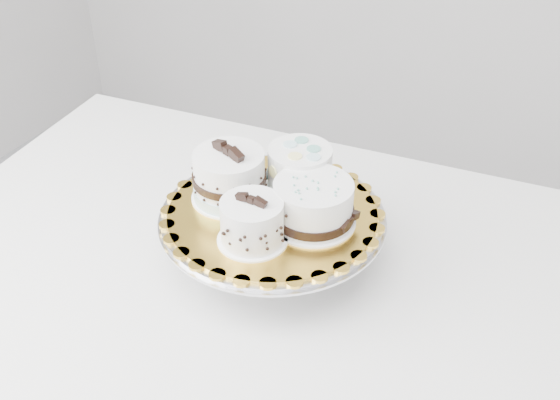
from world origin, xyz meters
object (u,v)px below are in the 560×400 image
at_px(cake_board, 272,213).
at_px(cake_dots, 300,169).
at_px(table, 271,304).
at_px(cake_ribbon, 314,205).
at_px(cake_swirl, 252,223).
at_px(cake_stand, 273,229).
at_px(cake_banded, 229,178).

distance_m(cake_board, cake_dots, 0.08).
bearing_deg(cake_dots, table, -100.38).
bearing_deg(table, cake_dots, 81.00).
xyz_separation_m(cake_dots, cake_ribbon, (0.06, -0.07, -0.01)).
relative_size(cake_swirl, cake_dots, 0.84).
relative_size(cake_stand, cake_swirl, 3.40).
distance_m(cake_swirl, cake_ribbon, 0.10).
bearing_deg(cake_board, cake_ribbon, 4.24).
height_order(cake_stand, cake_dots, cake_dots).
height_order(cake_swirl, cake_dots, cake_swirl).
height_order(cake_board, cake_ribbon, cake_ribbon).
height_order(cake_stand, cake_swirl, cake_swirl).
bearing_deg(cake_ribbon, table, -155.41).
xyz_separation_m(cake_board, cake_swirl, (0.01, -0.07, 0.03)).
bearing_deg(cake_swirl, cake_dots, 90.44).
distance_m(cake_stand, cake_swirl, 0.10).
bearing_deg(cake_banded, cake_stand, 18.73).
distance_m(cake_banded, cake_dots, 0.11).
height_order(cake_board, cake_banded, cake_banded).
bearing_deg(cake_ribbon, cake_dots, 135.75).
xyz_separation_m(cake_banded, cake_dots, (0.08, 0.07, 0.00)).
bearing_deg(cake_ribbon, cake_board, -169.60).
relative_size(cake_board, cake_swirl, 3.12).
relative_size(table, cake_stand, 3.64).
distance_m(cake_stand, cake_ribbon, 0.09).
bearing_deg(cake_ribbon, cake_stand, -169.60).
bearing_deg(cake_stand, cake_ribbon, 4.24).
xyz_separation_m(table, cake_banded, (-0.08, 0.02, 0.21)).
xyz_separation_m(cake_banded, cake_ribbon, (0.14, 0.00, -0.00)).
distance_m(cake_board, cake_banded, 0.08).
distance_m(cake_swirl, cake_dots, 0.15).
bearing_deg(cake_banded, cake_ribbon, 21.36).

